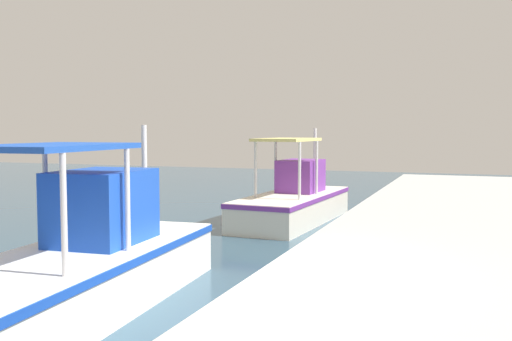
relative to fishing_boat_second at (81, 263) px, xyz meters
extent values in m
cube|color=white|center=(-0.11, -0.01, -0.24)|extent=(6.03, 2.46, 0.90)
cube|color=#1947B7|center=(-0.11, -0.01, 0.13)|extent=(6.08, 2.50, 0.12)
cube|color=#1947B7|center=(0.63, 0.04, 0.79)|extent=(1.74, 1.34, 1.17)
cylinder|color=silver|center=(-1.38, -0.82, 0.98)|extent=(0.08, 0.08, 1.54)
cylinder|color=silver|center=(0.21, -0.71, 0.98)|extent=(0.08, 0.08, 1.54)
cylinder|color=silver|center=(0.11, 0.73, 0.98)|extent=(0.08, 0.08, 1.54)
cube|color=#1E4CB2|center=(-0.64, -0.05, 1.79)|extent=(2.49, 1.67, 0.08)
cylinder|color=silver|center=(2.10, 0.15, 1.16)|extent=(0.10, 0.10, 1.91)
torus|color=orange|center=(0.63, 0.72, 0.79)|extent=(0.55, 0.14, 0.54)
cube|color=silver|center=(8.95, -0.66, -0.28)|extent=(5.61, 2.16, 0.84)
cube|color=#723399|center=(8.95, -0.66, 0.06)|extent=(5.65, 2.21, 0.12)
cube|color=#723399|center=(9.64, -0.71, 0.63)|extent=(1.61, 1.19, 0.97)
cylinder|color=silver|center=(7.67, -1.24, 0.92)|extent=(0.08, 0.08, 1.56)
cylinder|color=silver|center=(7.75, 0.05, 0.92)|extent=(0.08, 0.08, 1.56)
cylinder|color=silver|center=(9.16, -1.32, 0.92)|extent=(0.08, 0.08, 1.56)
cylinder|color=silver|center=(9.23, -0.04, 0.92)|extent=(0.08, 0.08, 1.56)
cube|color=#D8CC72|center=(8.45, -0.64, 1.74)|extent=(2.31, 1.48, 0.08)
cylinder|color=silver|center=(11.01, -0.79, 1.11)|extent=(0.10, 0.10, 1.93)
torus|color=orange|center=(9.64, -0.09, 0.63)|extent=(0.54, 0.13, 0.54)
camera|label=1|loc=(-7.21, -5.53, 2.04)|focal=40.57mm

